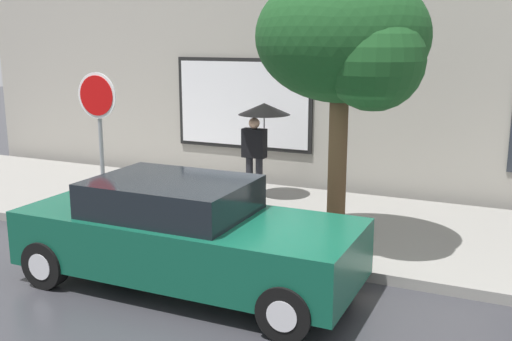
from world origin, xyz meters
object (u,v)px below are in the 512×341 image
Objects in this scene: pedestrian_with_umbrella at (261,122)px; stop_sign at (99,117)px; street_tree at (348,43)px; parked_car at (185,235)px.

stop_sign reaches higher than pedestrian_with_umbrella.
stop_sign is (-4.12, -0.33, -1.22)m from street_tree.
pedestrian_with_umbrella reaches higher than parked_car.
street_tree reaches higher than parked_car.
pedestrian_with_umbrella is 3.49m from street_tree.
stop_sign is at bearing -126.36° from pedestrian_with_umbrella.
parked_car is at bearing -30.77° from stop_sign.
pedestrian_with_umbrella is 0.74× the size of stop_sign.
pedestrian_with_umbrella is at bearing 99.81° from parked_car.
parked_car is 2.41× the size of pedestrian_with_umbrella.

